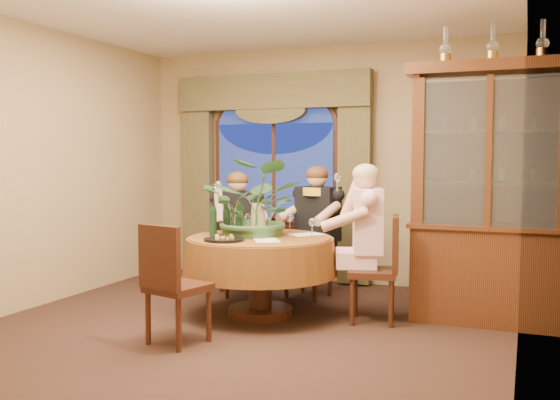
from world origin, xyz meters
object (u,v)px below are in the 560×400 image
at_px(person_pink, 367,241).
at_px(wine_bottle_0, 238,218).
at_px(person_scarf, 318,231).
at_px(chair_back_right, 309,253).
at_px(olive_bowl, 263,235).
at_px(chair_right, 373,269).
at_px(person_back, 238,233).
at_px(dining_table, 260,276).
at_px(wine_bottle_2, 239,219).
at_px(wine_bottle_1, 227,218).
at_px(oil_lamp_left, 445,46).
at_px(oil_lamp_right, 543,40).
at_px(chair_back, 239,251).
at_px(stoneware_vase, 258,219).
at_px(chair_front_left, 178,284).
at_px(wine_bottle_4, 227,217).
at_px(wine_bottle_3, 213,219).
at_px(oil_lamp_center, 493,43).
at_px(china_cabinet, 489,195).
at_px(centerpiece_plant, 257,171).

relative_size(person_pink, wine_bottle_0, 4.36).
xyz_separation_m(person_pink, person_scarf, (-0.71, 0.69, -0.02)).
distance_m(chair_back_right, olive_bowl, 1.01).
distance_m(chair_right, person_back, 1.73).
distance_m(person_back, olive_bowl, 1.04).
xyz_separation_m(dining_table, chair_right, (1.03, 0.19, 0.10)).
xyz_separation_m(olive_bowl, wine_bottle_2, (-0.24, -0.02, 0.14)).
relative_size(person_scarf, wine_bottle_1, 4.25).
distance_m(oil_lamp_left, oil_lamp_right, 0.81).
bearing_deg(chair_back, chair_back_right, 153.50).
relative_size(person_scarf, stoneware_vase, 4.66).
relative_size(chair_front_left, wine_bottle_4, 2.91).
relative_size(chair_back_right, person_back, 0.72).
bearing_deg(oil_lamp_left, person_pink, -159.93).
relative_size(person_pink, wine_bottle_4, 4.36).
bearing_deg(wine_bottle_3, stoneware_vase, 32.61).
xyz_separation_m(oil_lamp_center, oil_lamp_right, (0.40, 0.00, 0.00)).
height_order(dining_table, wine_bottle_2, wine_bottle_2).
height_order(oil_lamp_center, oil_lamp_right, same).
bearing_deg(oil_lamp_center, person_pink, -167.37).
bearing_deg(wine_bottle_2, wine_bottle_0, 120.52).
bearing_deg(wine_bottle_1, oil_lamp_left, 14.94).
bearing_deg(china_cabinet, chair_back, 174.95).
bearing_deg(chair_back_right, dining_table, 90.00).
distance_m(oil_lamp_center, wine_bottle_1, 2.88).
height_order(chair_right, wine_bottle_1, wine_bottle_1).
bearing_deg(oil_lamp_left, wine_bottle_1, -165.06).
bearing_deg(person_back, person_pink, 125.24).
distance_m(chair_right, wine_bottle_3, 1.56).
relative_size(dining_table, oil_lamp_center, 4.29).
distance_m(chair_right, wine_bottle_1, 1.46).
xyz_separation_m(oil_lamp_left, oil_lamp_center, (0.40, 0.00, 0.00)).
bearing_deg(chair_front_left, chair_back_right, 91.75).
height_order(oil_lamp_left, stoneware_vase, oil_lamp_left).
bearing_deg(china_cabinet, person_pink, -167.37).
bearing_deg(dining_table, chair_right, 10.18).
bearing_deg(person_pink, wine_bottle_3, 89.36).
bearing_deg(wine_bottle_1, wine_bottle_0, 30.13).
bearing_deg(oil_lamp_center, person_back, 175.25).
bearing_deg(centerpiece_plant, chair_back, 127.61).
height_order(olive_bowl, wine_bottle_0, wine_bottle_0).
height_order(wine_bottle_2, wine_bottle_3, same).
xyz_separation_m(china_cabinet, olive_bowl, (-1.94, -0.59, -0.39)).
xyz_separation_m(oil_lamp_left, chair_back, (-2.17, 0.23, -2.01)).
xyz_separation_m(china_cabinet, oil_lamp_right, (0.40, 0.00, 1.33)).
bearing_deg(person_scarf, wine_bottle_3, 72.31).
height_order(oil_lamp_center, centerpiece_plant, oil_lamp_center).
height_order(person_pink, wine_bottle_2, person_pink).
relative_size(chair_back, wine_bottle_4, 2.91).
bearing_deg(person_back, dining_table, 90.00).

